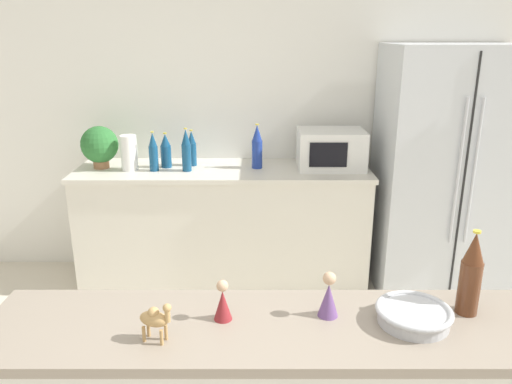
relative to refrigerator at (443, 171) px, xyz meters
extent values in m
cube|color=white|center=(-1.29, 0.39, 0.38)|extent=(8.00, 0.06, 2.55)
cube|color=silver|center=(-1.62, 0.06, -0.46)|extent=(2.12, 0.60, 0.87)
cube|color=silver|center=(-1.62, 0.06, -0.01)|extent=(2.15, 0.63, 0.03)
cube|color=silver|center=(0.00, 0.00, 0.00)|extent=(0.94, 0.67, 1.79)
cube|color=black|center=(0.00, -0.34, 0.00)|extent=(0.01, 0.01, 1.72)
cylinder|color=#B2B5BA|center=(-0.05, -0.35, 0.09)|extent=(0.02, 0.02, 0.98)
cylinder|color=#B2B5BA|center=(0.05, -0.35, 0.09)|extent=(0.02, 0.02, 0.98)
cube|color=gray|center=(-1.34, -2.02, 0.01)|extent=(1.92, 0.47, 0.03)
cylinder|color=#9E6B47|center=(-2.52, 0.07, 0.05)|extent=(0.11, 0.11, 0.07)
sphere|color=#2D7033|center=(-2.52, 0.07, 0.19)|extent=(0.27, 0.27, 0.27)
cylinder|color=white|center=(-2.29, 0.00, 0.14)|extent=(0.12, 0.12, 0.25)
cube|color=white|center=(-0.83, 0.08, 0.15)|extent=(0.48, 0.36, 0.28)
cube|color=black|center=(-0.87, -0.11, 0.15)|extent=(0.26, 0.01, 0.17)
cylinder|color=navy|center=(-2.11, -0.02, 0.10)|extent=(0.06, 0.06, 0.18)
cone|color=navy|center=(-2.11, -0.02, 0.24)|extent=(0.06, 0.06, 0.10)
cylinder|color=gold|center=(-2.11, -0.02, 0.30)|extent=(0.02, 0.02, 0.01)
cylinder|color=navy|center=(-1.85, 0.14, 0.10)|extent=(0.07, 0.07, 0.17)
cone|color=navy|center=(-1.85, 0.14, 0.23)|extent=(0.06, 0.06, 0.09)
cylinder|color=gold|center=(-1.85, 0.14, 0.28)|extent=(0.02, 0.02, 0.01)
cylinder|color=navy|center=(-1.87, -0.02, 0.11)|extent=(0.07, 0.07, 0.19)
cone|color=navy|center=(-1.87, -0.02, 0.26)|extent=(0.06, 0.06, 0.11)
cylinder|color=gold|center=(-1.87, -0.02, 0.32)|extent=(0.02, 0.02, 0.01)
cylinder|color=navy|center=(-1.37, 0.06, 0.11)|extent=(0.08, 0.08, 0.20)
cone|color=navy|center=(-1.37, 0.06, 0.27)|extent=(0.07, 0.07, 0.12)
cylinder|color=gold|center=(-1.37, 0.06, 0.34)|extent=(0.03, 0.03, 0.01)
cylinder|color=navy|center=(-2.04, 0.08, 0.09)|extent=(0.08, 0.08, 0.16)
cone|color=navy|center=(-2.04, 0.08, 0.22)|extent=(0.07, 0.07, 0.09)
cylinder|color=gold|center=(-2.04, 0.08, 0.27)|extent=(0.03, 0.03, 0.01)
cylinder|color=#562D19|center=(-0.63, -1.95, 0.12)|extent=(0.08, 0.08, 0.19)
cone|color=#562D19|center=(-0.63, -1.95, 0.27)|extent=(0.07, 0.07, 0.11)
cylinder|color=gold|center=(-0.63, -1.95, 0.33)|extent=(0.03, 0.03, 0.01)
cylinder|color=#B7BABF|center=(-0.84, -2.02, 0.05)|extent=(0.24, 0.24, 0.05)
torus|color=#B7BABF|center=(-0.84, -2.02, 0.07)|extent=(0.26, 0.26, 0.02)
ellipsoid|color=tan|center=(-1.70, -2.12, 0.10)|extent=(0.11, 0.08, 0.05)
sphere|color=tan|center=(-1.70, -2.12, 0.13)|extent=(0.04, 0.04, 0.04)
cylinder|color=tan|center=(-1.65, -2.13, 0.13)|extent=(0.02, 0.02, 0.05)
sphere|color=tan|center=(-1.65, -2.13, 0.15)|extent=(0.03, 0.03, 0.03)
cylinder|color=tan|center=(-1.66, -2.11, 0.05)|extent=(0.01, 0.01, 0.05)
cylinder|color=tan|center=(-1.67, -2.14, 0.05)|extent=(0.01, 0.01, 0.05)
cylinder|color=tan|center=(-1.72, -2.09, 0.05)|extent=(0.01, 0.01, 0.05)
cylinder|color=tan|center=(-1.73, -2.12, 0.05)|extent=(0.01, 0.01, 0.05)
cone|color=maroon|center=(-1.49, -1.99, 0.08)|extent=(0.06, 0.06, 0.11)
sphere|color=tan|center=(-1.49, -1.99, 0.15)|extent=(0.04, 0.04, 0.04)
cone|color=#6B4784|center=(-1.12, -1.97, 0.09)|extent=(0.07, 0.07, 0.12)
sphere|color=tan|center=(-1.12, -1.97, 0.17)|extent=(0.05, 0.05, 0.05)
camera|label=1|loc=(-1.37, -3.49, 0.97)|focal=35.00mm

